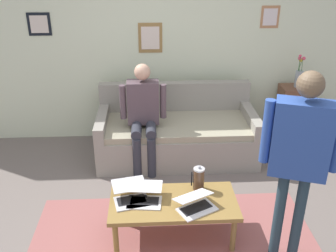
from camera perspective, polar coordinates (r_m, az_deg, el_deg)
ground_plane at (r=3.83m, az=0.55°, el=-15.81°), size 7.68×7.68×0.00m
area_rug at (r=3.75m, az=0.88°, el=-16.82°), size 2.67×1.44×0.01m
back_wall at (r=5.21m, az=-0.96°, el=12.43°), size 7.04×0.11×2.70m
couch at (r=4.96m, az=1.27°, el=-1.15°), size 1.98×0.93×0.88m
coffee_table at (r=3.60m, az=0.81°, el=-11.59°), size 1.16×0.57×0.40m
laptop_left at (r=3.47m, az=4.10°, el=-11.53°), size 0.42×0.39×0.14m
laptop_center at (r=3.56m, az=-3.46°, el=-10.39°), size 0.34×0.34×0.12m
laptop_right at (r=3.58m, az=-5.53°, el=-10.20°), size 0.37×0.39×0.13m
french_press at (r=3.68m, az=4.57°, el=-7.77°), size 0.13×0.11×0.26m
side_shelf at (r=5.61m, az=18.04°, el=1.79°), size 0.42×0.32×0.78m
flower_vase at (r=5.43m, az=18.80°, el=7.01°), size 0.10×0.11×0.44m
person_standing at (r=3.13m, az=18.92°, el=-3.17°), size 0.59×0.33×1.72m
person_seated at (r=4.56m, az=-3.67°, el=2.20°), size 0.55×0.51×1.28m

